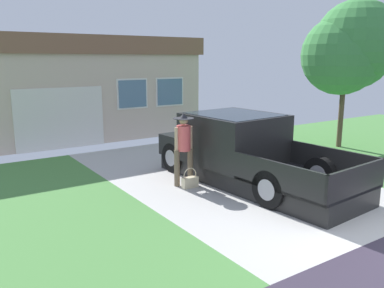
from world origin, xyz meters
The scene contains 6 objects.
pickup_truck centered at (0.20, 3.95, 0.75)m, with size 2.47×5.46×1.66m.
person_with_hat centered at (-1.19, 4.38, 1.04)m, with size 0.50×0.50×1.75m.
handbag centered at (-1.19, 4.11, 0.15)m, with size 0.40×0.15×0.49m.
house_with_garage centered at (-1.04, 12.63, 1.93)m, with size 8.78×5.35×3.81m.
front_yard_tree centered at (5.64, 4.85, 3.31)m, with size 3.14×2.91×4.89m.
wheeled_trash_bin centered at (3.55, 7.66, 0.58)m, with size 0.60×0.72×1.06m.
Camera 1 is at (-6.20, -3.48, 3.00)m, focal length 37.45 mm.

